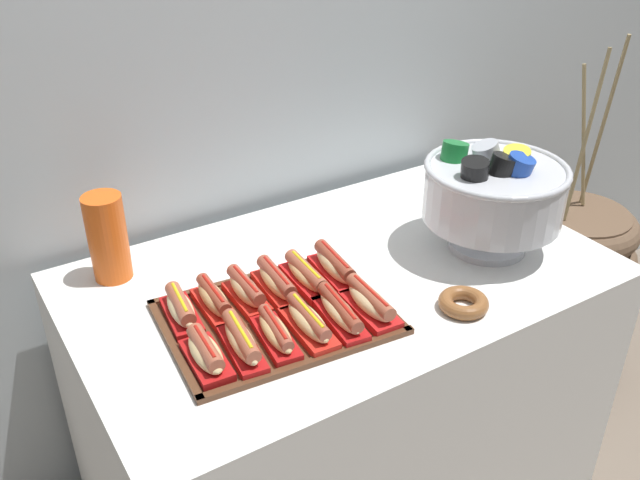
{
  "coord_description": "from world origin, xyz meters",
  "views": [
    {
      "loc": [
        -0.8,
        -1.17,
        1.71
      ],
      "look_at": [
        -0.03,
        0.05,
        0.87
      ],
      "focal_mm": 38.92,
      "sensor_mm": 36.0,
      "label": 1
    }
  ],
  "objects_px": {
    "hot_dog_4": "(340,313)",
    "hot_dog_6": "(181,309)",
    "hot_dog_2": "(276,333)",
    "donut": "(463,303)",
    "hot_dog_10": "(306,275)",
    "floor_vase": "(562,294)",
    "serving_tray": "(277,318)",
    "hot_dog_5": "(370,303)",
    "cup_stack": "(108,238)",
    "hot_dog_9": "(277,282)",
    "buffet_table": "(340,390)",
    "hot_dog_8": "(246,290)",
    "hot_dog_3": "(308,322)",
    "hot_dog_0": "(206,354)",
    "hot_dog_11": "(335,266)",
    "punch_bowl": "(493,191)",
    "hot_dog_1": "(241,342)",
    "hot_dog_7": "(214,300)"
  },
  "relations": [
    {
      "from": "hot_dog_4",
      "to": "donut",
      "type": "relative_size",
      "value": 1.65
    },
    {
      "from": "hot_dog_4",
      "to": "hot_dog_10",
      "type": "distance_m",
      "value": 0.17
    },
    {
      "from": "buffet_table",
      "to": "hot_dog_2",
      "type": "height_order",
      "value": "hot_dog_2"
    },
    {
      "from": "buffet_table",
      "to": "hot_dog_1",
      "type": "distance_m",
      "value": 0.56
    },
    {
      "from": "hot_dog_8",
      "to": "donut",
      "type": "bearing_deg",
      "value": -33.99
    },
    {
      "from": "hot_dog_0",
      "to": "punch_bowl",
      "type": "xyz_separation_m",
      "value": [
        0.8,
        0.05,
        0.13
      ]
    },
    {
      "from": "floor_vase",
      "to": "serving_tray",
      "type": "relative_size",
      "value": 2.38
    },
    {
      "from": "buffet_table",
      "to": "donut",
      "type": "distance_m",
      "value": 0.5
    },
    {
      "from": "hot_dog_3",
      "to": "hot_dog_9",
      "type": "distance_m",
      "value": 0.17
    },
    {
      "from": "hot_dog_2",
      "to": "hot_dog_5",
      "type": "height_order",
      "value": "hot_dog_5"
    },
    {
      "from": "hot_dog_0",
      "to": "hot_dog_11",
      "type": "distance_m",
      "value": 0.41
    },
    {
      "from": "floor_vase",
      "to": "hot_dog_11",
      "type": "bearing_deg",
      "value": -173.96
    },
    {
      "from": "hot_dog_8",
      "to": "serving_tray",
      "type": "bearing_deg",
      "value": -70.72
    },
    {
      "from": "floor_vase",
      "to": "hot_dog_9",
      "type": "height_order",
      "value": "floor_vase"
    },
    {
      "from": "hot_dog_8",
      "to": "hot_dog_10",
      "type": "bearing_deg",
      "value": -5.16
    },
    {
      "from": "buffet_table",
      "to": "hot_dog_5",
      "type": "xyz_separation_m",
      "value": [
        -0.05,
        -0.18,
        0.41
      ]
    },
    {
      "from": "hot_dog_9",
      "to": "hot_dog_11",
      "type": "distance_m",
      "value": 0.15
    },
    {
      "from": "punch_bowl",
      "to": "hot_dog_1",
      "type": "bearing_deg",
      "value": -175.34
    },
    {
      "from": "buffet_table",
      "to": "hot_dog_8",
      "type": "height_order",
      "value": "hot_dog_8"
    },
    {
      "from": "hot_dog_0",
      "to": "hot_dog_9",
      "type": "xyz_separation_m",
      "value": [
        0.24,
        0.14,
        0.0
      ]
    },
    {
      "from": "serving_tray",
      "to": "hot_dog_3",
      "type": "height_order",
      "value": "hot_dog_3"
    },
    {
      "from": "buffet_table",
      "to": "hot_dog_1",
      "type": "bearing_deg",
      "value": -155.81
    },
    {
      "from": "hot_dog_4",
      "to": "hot_dog_10",
      "type": "height_order",
      "value": "same"
    },
    {
      "from": "hot_dog_9",
      "to": "hot_dog_3",
      "type": "bearing_deg",
      "value": -95.16
    },
    {
      "from": "floor_vase",
      "to": "hot_dog_7",
      "type": "bearing_deg",
      "value": -176.44
    },
    {
      "from": "floor_vase",
      "to": "hot_dog_1",
      "type": "relative_size",
      "value": 6.76
    },
    {
      "from": "floor_vase",
      "to": "hot_dog_0",
      "type": "bearing_deg",
      "value": -170.44
    },
    {
      "from": "hot_dog_0",
      "to": "hot_dog_2",
      "type": "xyz_separation_m",
      "value": [
        0.15,
        -0.01,
        -0.0
      ]
    },
    {
      "from": "hot_dog_2",
      "to": "donut",
      "type": "bearing_deg",
      "value": -14.42
    },
    {
      "from": "hot_dog_9",
      "to": "hot_dog_8",
      "type": "bearing_deg",
      "value": 174.84
    },
    {
      "from": "hot_dog_5",
      "to": "hot_dog_7",
      "type": "relative_size",
      "value": 1.04
    },
    {
      "from": "hot_dog_5",
      "to": "hot_dog_8",
      "type": "relative_size",
      "value": 1.12
    },
    {
      "from": "floor_vase",
      "to": "hot_dog_0",
      "type": "height_order",
      "value": "floor_vase"
    },
    {
      "from": "hot_dog_2",
      "to": "donut",
      "type": "relative_size",
      "value": 1.5
    },
    {
      "from": "hot_dog_4",
      "to": "hot_dog_10",
      "type": "bearing_deg",
      "value": 84.84
    },
    {
      "from": "hot_dog_5",
      "to": "donut",
      "type": "xyz_separation_m",
      "value": [
        0.19,
        -0.09,
        -0.02
      ]
    },
    {
      "from": "serving_tray",
      "to": "punch_bowl",
      "type": "height_order",
      "value": "punch_bowl"
    },
    {
      "from": "hot_dog_5",
      "to": "hot_dog_9",
      "type": "bearing_deg",
      "value": 127.11
    },
    {
      "from": "hot_dog_8",
      "to": "donut",
      "type": "distance_m",
      "value": 0.49
    },
    {
      "from": "serving_tray",
      "to": "hot_dog_10",
      "type": "relative_size",
      "value": 2.9
    },
    {
      "from": "hot_dog_1",
      "to": "hot_dog_4",
      "type": "bearing_deg",
      "value": -5.16
    },
    {
      "from": "punch_bowl",
      "to": "buffet_table",
      "type": "bearing_deg",
      "value": 165.76
    },
    {
      "from": "buffet_table",
      "to": "floor_vase",
      "type": "height_order",
      "value": "floor_vase"
    },
    {
      "from": "hot_dog_6",
      "to": "punch_bowl",
      "type": "distance_m",
      "value": 0.81
    },
    {
      "from": "hot_dog_4",
      "to": "hot_dog_6",
      "type": "relative_size",
      "value": 1.16
    },
    {
      "from": "floor_vase",
      "to": "donut",
      "type": "height_order",
      "value": "floor_vase"
    },
    {
      "from": "cup_stack",
      "to": "floor_vase",
      "type": "bearing_deg",
      "value": -7.05
    },
    {
      "from": "hot_dog_3",
      "to": "hot_dog_5",
      "type": "bearing_deg",
      "value": -5.16
    },
    {
      "from": "hot_dog_4",
      "to": "hot_dog_5",
      "type": "bearing_deg",
      "value": -5.16
    },
    {
      "from": "floor_vase",
      "to": "punch_bowl",
      "type": "bearing_deg",
      "value": -163.31
    }
  ]
}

